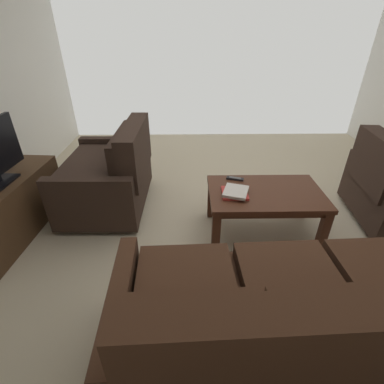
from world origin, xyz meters
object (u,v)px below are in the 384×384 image
at_px(sofa_main, 297,322).
at_px(tv_stand, 9,210).
at_px(tv_remote, 235,179).
at_px(loveseat_near, 111,174).
at_px(coffee_table, 265,198).
at_px(book_stack, 235,192).

height_order(sofa_main, tv_stand, sofa_main).
xyz_separation_m(tv_stand, tv_remote, (-2.09, -0.21, 0.19)).
bearing_deg(loveseat_near, tv_stand, 30.26).
xyz_separation_m(sofa_main, tv_stand, (2.21, -1.23, -0.10)).
xyz_separation_m(sofa_main, tv_remote, (0.13, -1.44, 0.09)).
xyz_separation_m(loveseat_near, tv_remote, (-1.25, 0.28, 0.09)).
height_order(loveseat_near, tv_stand, loveseat_near).
bearing_deg(coffee_table, book_stack, 10.04).
relative_size(loveseat_near, book_stack, 4.06).
bearing_deg(coffee_table, sofa_main, 84.43).
bearing_deg(tv_stand, loveseat_near, -149.74).
height_order(sofa_main, loveseat_near, loveseat_near).
bearing_deg(tv_remote, coffee_table, 137.55).
relative_size(sofa_main, tv_stand, 1.56).
bearing_deg(sofa_main, tv_stand, -29.15).
bearing_deg(tv_remote, loveseat_near, -12.49).
bearing_deg(loveseat_near, sofa_main, 128.72).
bearing_deg(coffee_table, tv_stand, -0.37).
distance_m(coffee_table, tv_stand, 2.33).
relative_size(book_stack, tv_remote, 1.67).
relative_size(loveseat_near, tv_stand, 0.89).
bearing_deg(sofa_main, loveseat_near, -51.28).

